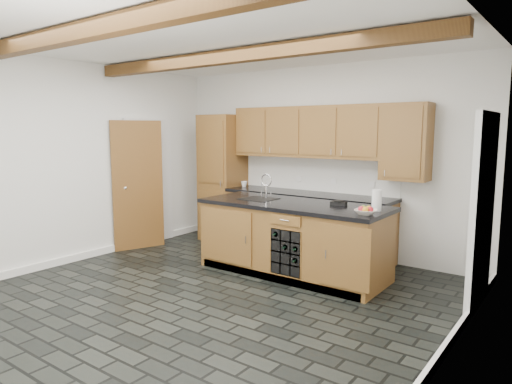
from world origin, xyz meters
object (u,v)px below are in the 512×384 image
at_px(kitchen_scale, 339,203).
at_px(fruit_bowl, 366,212).
at_px(paper_towel, 377,200).
at_px(island, 293,239).

height_order(kitchen_scale, fruit_bowl, same).
bearing_deg(kitchen_scale, paper_towel, -19.17).
bearing_deg(island, paper_towel, 4.46).
relative_size(kitchen_scale, fruit_bowl, 0.85).
xyz_separation_m(island, fruit_bowl, (1.07, -0.21, 0.49)).
height_order(kitchen_scale, paper_towel, paper_towel).
bearing_deg(paper_towel, island, -175.54).
xyz_separation_m(island, paper_towel, (1.08, 0.08, 0.59)).
xyz_separation_m(kitchen_scale, fruit_bowl, (0.53, -0.41, 0.00)).
bearing_deg(kitchen_scale, fruit_bowl, -44.86).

